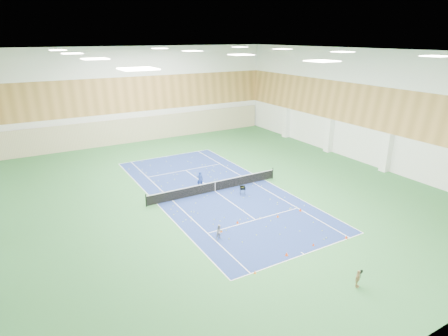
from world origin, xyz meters
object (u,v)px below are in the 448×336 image
at_px(child_court, 220,232).
at_px(child_apron, 358,279).
at_px(ball_cart, 243,191).
at_px(coach, 200,179).
at_px(tennis_net, 215,186).

relative_size(child_court, child_apron, 1.00).
height_order(child_court, ball_cart, child_court).
relative_size(coach, child_apron, 1.47).
height_order(child_apron, ball_cart, child_apron).
height_order(tennis_net, ball_cart, tennis_net).
bearing_deg(child_court, coach, 63.33).
relative_size(tennis_net, ball_cart, 15.94).
relative_size(coach, child_court, 1.47).
relative_size(child_apron, ball_cart, 1.32).
bearing_deg(ball_cart, coach, 149.32).
bearing_deg(ball_cart, child_court, -110.89).
bearing_deg(child_apron, child_court, 94.42).
bearing_deg(child_court, tennis_net, 55.09).
xyz_separation_m(child_apron, ball_cart, (1.37, 13.93, -0.13)).
xyz_separation_m(tennis_net, coach, (-0.76, 1.50, 0.23)).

